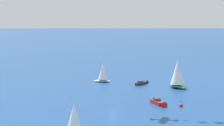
# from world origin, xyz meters

# --- Properties ---
(ground_plane) EXTENTS (2000.00, 2000.00, 0.00)m
(ground_plane) POSITION_xyz_m (0.00, 0.00, 0.00)
(ground_plane) COLOR navy
(motorboat_far_port) EXTENTS (5.93, 6.70, 2.07)m
(motorboat_far_port) POSITION_xyz_m (42.00, -23.82, 0.56)
(motorboat_far_port) COLOR black
(motorboat_far_port) RESTS_ON ground_plane
(motorboat_far_stbd) EXTENTS (7.93, 2.47, 2.27)m
(motorboat_far_stbd) POSITION_xyz_m (4.25, -15.45, 0.61)
(motorboat_far_stbd) COLOR #B21E1E
(motorboat_far_stbd) RESTS_ON ground_plane
(sailboat_inshore) EXTENTS (4.70, 6.97, 8.67)m
(sailboat_inshore) POSITION_xyz_m (51.89, -10.54, 3.96)
(sailboat_inshore) COLOR white
(sailboat_inshore) RESTS_ON ground_plane
(sailboat_offshore) EXTENTS (9.63, 6.19, 11.96)m
(sailboat_offshore) POSITION_xyz_m (30.13, -33.23, 5.46)
(sailboat_offshore) COLOR #33704C
(sailboat_offshore) RESTS_ON ground_plane
(marker_buoy) EXTENTS (1.10, 1.10, 2.10)m
(marker_buoy) POSITION_xyz_m (0.10, -20.69, 0.39)
(marker_buoy) COLOR red
(marker_buoy) RESTS_ON ground_plane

